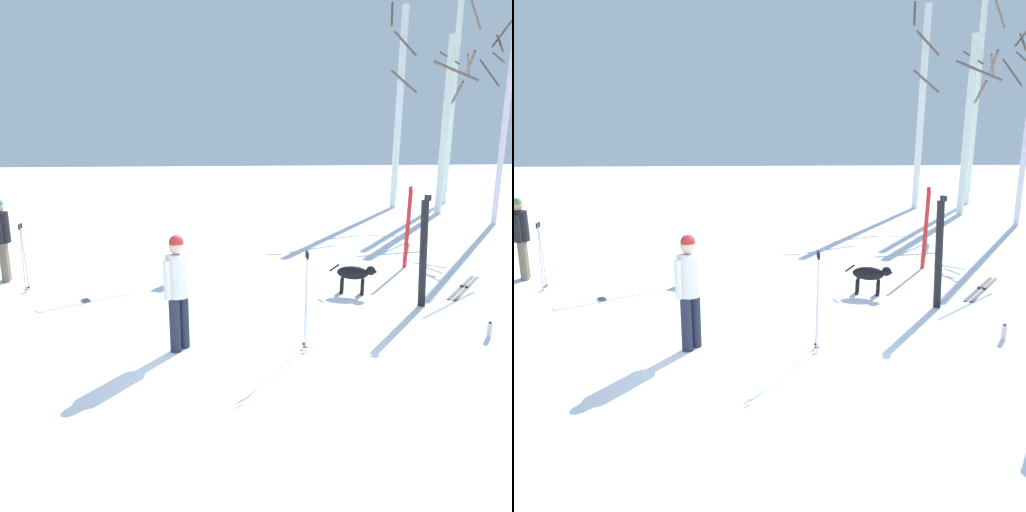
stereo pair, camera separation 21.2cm
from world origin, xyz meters
TOP-DOWN VIEW (x-y plane):
  - ground_plane at (0.00, 0.00)m, footprint 60.00×60.00m
  - person_0 at (-1.05, 0.92)m, footprint 0.37×0.42m
  - person_1 at (-4.89, 4.50)m, footprint 0.34×0.51m
  - dog at (2.11, 3.24)m, footprint 0.87×0.38m
  - ski_pair_planted_1 at (3.70, 4.96)m, footprint 0.14×0.10m
  - ski_pair_planted_2 at (3.11, 2.47)m, footprint 0.19×0.12m
  - ski_pair_lying_0 at (4.38, 3.43)m, footprint 1.26×1.54m
  - ski_pair_lying_1 at (-2.90, 3.10)m, footprint 1.63×1.13m
  - ski_poles_0 at (-4.21, 3.74)m, footprint 0.07×0.21m
  - ski_poles_1 at (0.77, 0.77)m, footprint 0.07×0.21m
  - backpack_0 at (-1.38, 4.09)m, footprint 0.32×0.34m
  - water_bottle_0 at (3.68, 1.02)m, footprint 0.08×0.08m
  - birch_tree_2 at (5.93, 12.87)m, footprint 1.03×1.10m
  - birch_tree_3 at (7.15, 11.54)m, footprint 1.65×1.30m
  - birch_tree_4 at (8.13, 9.63)m, footprint 1.35×1.34m
  - birch_tree_5 at (8.25, 13.74)m, footprint 1.43×0.98m

SIDE VIEW (x-z plane):
  - ground_plane at x=0.00m, z-range 0.00..0.00m
  - ski_pair_lying_1 at x=-2.90m, z-range -0.01..0.03m
  - ski_pair_lying_0 at x=4.38m, z-range -0.01..0.03m
  - water_bottle_0 at x=3.68m, z-range -0.01..0.26m
  - backpack_0 at x=-1.38m, z-range -0.01..0.43m
  - dog at x=2.11m, z-range 0.10..0.67m
  - ski_poles_0 at x=-4.21m, z-range 0.05..1.40m
  - ski_poles_1 at x=0.77m, z-range 0.05..1.54m
  - ski_pair_planted_1 at x=3.70m, z-range -0.01..1.83m
  - person_0 at x=-1.05m, z-range 0.12..1.84m
  - person_1 at x=-4.89m, z-range 0.12..1.84m
  - ski_pair_planted_2 at x=3.11m, z-range -0.01..2.01m
  - birch_tree_3 at x=7.15m, z-range 0.13..5.99m
  - birch_tree_2 at x=5.93m, z-range 0.04..7.19m
  - birch_tree_4 at x=8.13m, z-range 0.09..7.23m
  - birch_tree_5 at x=8.25m, z-range 0.09..7.47m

